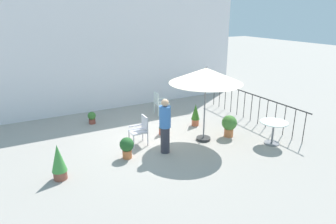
{
  "coord_description": "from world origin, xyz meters",
  "views": [
    {
      "loc": [
        -4.03,
        -7.69,
        3.85
      ],
      "look_at": [
        0.0,
        -0.11,
        0.93
      ],
      "focal_mm": 31.9,
      "sensor_mm": 36.0,
      "label": 1
    }
  ],
  "objects_px": {
    "potted_plant_4": "(92,117)",
    "potted_plant_5": "(127,146)",
    "cafe_table_0": "(273,128)",
    "patio_chair_1": "(160,102)",
    "patio_chair_0": "(141,129)",
    "potted_plant_1": "(229,124)",
    "potted_plant_3": "(59,162)",
    "potted_plant_2": "(196,114)",
    "patio_umbrella_0": "(206,76)",
    "potted_plant_0": "(162,125)",
    "standing_person": "(165,126)"
  },
  "relations": [
    {
      "from": "patio_chair_1",
      "to": "standing_person",
      "type": "bearing_deg",
      "value": -113.79
    },
    {
      "from": "potted_plant_4",
      "to": "potted_plant_5",
      "type": "distance_m",
      "value": 3.09
    },
    {
      "from": "potted_plant_1",
      "to": "patio_umbrella_0",
      "type": "bearing_deg",
      "value": 170.26
    },
    {
      "from": "potted_plant_5",
      "to": "standing_person",
      "type": "relative_size",
      "value": 0.38
    },
    {
      "from": "potted_plant_0",
      "to": "potted_plant_5",
      "type": "xyz_separation_m",
      "value": [
        -1.6,
        -1.02,
        0.03
      ]
    },
    {
      "from": "patio_chair_0",
      "to": "potted_plant_1",
      "type": "bearing_deg",
      "value": -16.32
    },
    {
      "from": "potted_plant_3",
      "to": "patio_chair_0",
      "type": "bearing_deg",
      "value": 20.52
    },
    {
      "from": "patio_umbrella_0",
      "to": "potted_plant_4",
      "type": "relative_size",
      "value": 5.34
    },
    {
      "from": "potted_plant_2",
      "to": "potted_plant_5",
      "type": "height_order",
      "value": "potted_plant_2"
    },
    {
      "from": "potted_plant_3",
      "to": "potted_plant_5",
      "type": "xyz_separation_m",
      "value": [
        1.8,
        0.27,
        -0.12
      ]
    },
    {
      "from": "cafe_table_0",
      "to": "patio_chair_0",
      "type": "height_order",
      "value": "patio_chair_0"
    },
    {
      "from": "patio_chair_0",
      "to": "potted_plant_2",
      "type": "xyz_separation_m",
      "value": [
        2.3,
        0.53,
        -0.08
      ]
    },
    {
      "from": "cafe_table_0",
      "to": "potted_plant_5",
      "type": "bearing_deg",
      "value": 164.23
    },
    {
      "from": "patio_umbrella_0",
      "to": "potted_plant_4",
      "type": "distance_m",
      "value": 4.47
    },
    {
      "from": "patio_chair_0",
      "to": "potted_plant_4",
      "type": "xyz_separation_m",
      "value": [
        -0.87,
        2.42,
        -0.26
      ]
    },
    {
      "from": "potted_plant_0",
      "to": "potted_plant_3",
      "type": "height_order",
      "value": "potted_plant_3"
    },
    {
      "from": "potted_plant_3",
      "to": "potted_plant_1",
      "type": "bearing_deg",
      "value": 1.55
    },
    {
      "from": "potted_plant_4",
      "to": "potted_plant_5",
      "type": "bearing_deg",
      "value": -86.78
    },
    {
      "from": "potted_plant_4",
      "to": "patio_chair_1",
      "type": "bearing_deg",
      "value": -5.45
    },
    {
      "from": "patio_chair_1",
      "to": "potted_plant_3",
      "type": "distance_m",
      "value": 5.24
    },
    {
      "from": "patio_chair_1",
      "to": "potted_plant_1",
      "type": "bearing_deg",
      "value": -71.36
    },
    {
      "from": "patio_chair_0",
      "to": "potted_plant_3",
      "type": "relative_size",
      "value": 0.98
    },
    {
      "from": "potted_plant_4",
      "to": "standing_person",
      "type": "bearing_deg",
      "value": -68.92
    },
    {
      "from": "potted_plant_0",
      "to": "patio_chair_0",
      "type": "bearing_deg",
      "value": -158.61
    },
    {
      "from": "patio_chair_1",
      "to": "potted_plant_5",
      "type": "height_order",
      "value": "patio_chair_1"
    },
    {
      "from": "patio_umbrella_0",
      "to": "potted_plant_0",
      "type": "bearing_deg",
      "value": 133.19
    },
    {
      "from": "potted_plant_5",
      "to": "potted_plant_0",
      "type": "bearing_deg",
      "value": 32.44
    },
    {
      "from": "cafe_table_0",
      "to": "patio_chair_1",
      "type": "xyz_separation_m",
      "value": [
        -1.81,
        4.03,
        0.02
      ]
    },
    {
      "from": "patio_umbrella_0",
      "to": "potted_plant_0",
      "type": "distance_m",
      "value": 2.2
    },
    {
      "from": "potted_plant_2",
      "to": "potted_plant_5",
      "type": "xyz_separation_m",
      "value": [
        -3.0,
        -1.19,
        -0.07
      ]
    },
    {
      "from": "standing_person",
      "to": "patio_umbrella_0",
      "type": "bearing_deg",
      "value": 7.75
    },
    {
      "from": "patio_chair_0",
      "to": "potted_plant_2",
      "type": "relative_size",
      "value": 1.12
    },
    {
      "from": "cafe_table_0",
      "to": "potted_plant_3",
      "type": "height_order",
      "value": "potted_plant_3"
    },
    {
      "from": "patio_umbrella_0",
      "to": "patio_chair_1",
      "type": "xyz_separation_m",
      "value": [
        -0.13,
        2.82,
        -1.52
      ]
    },
    {
      "from": "patio_chair_1",
      "to": "potted_plant_5",
      "type": "relative_size",
      "value": 1.5
    },
    {
      "from": "potted_plant_3",
      "to": "standing_person",
      "type": "bearing_deg",
      "value": 1.84
    },
    {
      "from": "potted_plant_4",
      "to": "patio_umbrella_0",
      "type": "bearing_deg",
      "value": -48.47
    },
    {
      "from": "potted_plant_3",
      "to": "potted_plant_4",
      "type": "xyz_separation_m",
      "value": [
        1.63,
        3.36,
        -0.23
      ]
    },
    {
      "from": "patio_chair_0",
      "to": "potted_plant_3",
      "type": "bearing_deg",
      "value": -159.48
    },
    {
      "from": "potted_plant_1",
      "to": "potted_plant_3",
      "type": "height_order",
      "value": "potted_plant_3"
    },
    {
      "from": "patio_umbrella_0",
      "to": "potted_plant_3",
      "type": "height_order",
      "value": "patio_umbrella_0"
    },
    {
      "from": "patio_chair_1",
      "to": "potted_plant_0",
      "type": "distance_m",
      "value": 2.0
    },
    {
      "from": "patio_chair_0",
      "to": "potted_plant_5",
      "type": "height_order",
      "value": "patio_chair_0"
    },
    {
      "from": "patio_umbrella_0",
      "to": "potted_plant_1",
      "type": "distance_m",
      "value": 1.85
    },
    {
      "from": "standing_person",
      "to": "potted_plant_5",
      "type": "bearing_deg",
      "value": 170.61
    },
    {
      "from": "patio_chair_1",
      "to": "potted_plant_4",
      "type": "bearing_deg",
      "value": 174.55
    },
    {
      "from": "potted_plant_0",
      "to": "potted_plant_3",
      "type": "relative_size",
      "value": 0.71
    },
    {
      "from": "potted_plant_0",
      "to": "potted_plant_3",
      "type": "bearing_deg",
      "value": -159.25
    },
    {
      "from": "cafe_table_0",
      "to": "potted_plant_1",
      "type": "height_order",
      "value": "cafe_table_0"
    },
    {
      "from": "patio_chair_0",
      "to": "potted_plant_1",
      "type": "height_order",
      "value": "patio_chair_0"
    }
  ]
}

